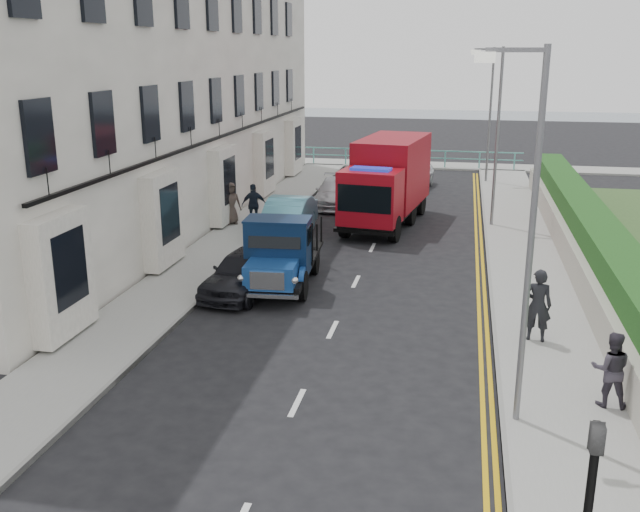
{
  "coord_description": "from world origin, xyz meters",
  "views": [
    {
      "loc": [
        3.03,
        -14.71,
        6.92
      ],
      "look_at": [
        -0.7,
        3.85,
        1.4
      ],
      "focal_mm": 40.0,
      "sensor_mm": 36.0,
      "label": 1
    }
  ],
  "objects_px": {
    "lamp_near": "(526,221)",
    "lamp_far": "(488,107)",
    "parked_car_front": "(244,272)",
    "pedestrian_east_near": "(538,305)",
    "red_lorry": "(388,180)",
    "lamp_mid": "(495,127)",
    "bedford_lorry": "(279,258)"
  },
  "relations": [
    {
      "from": "lamp_far",
      "to": "parked_car_front",
      "type": "distance_m",
      "value": 21.23
    },
    {
      "from": "lamp_mid",
      "to": "pedestrian_east_near",
      "type": "height_order",
      "value": "lamp_mid"
    },
    {
      "from": "red_lorry",
      "to": "pedestrian_east_near",
      "type": "xyz_separation_m",
      "value": [
        4.88,
        -11.66,
        -0.82
      ]
    },
    {
      "from": "bedford_lorry",
      "to": "pedestrian_east_near",
      "type": "relative_size",
      "value": 2.65
    },
    {
      "from": "lamp_mid",
      "to": "lamp_far",
      "type": "bearing_deg",
      "value": 90.0
    },
    {
      "from": "lamp_mid",
      "to": "red_lorry",
      "type": "xyz_separation_m",
      "value": [
        -4.07,
        -0.3,
        -2.16
      ]
    },
    {
      "from": "red_lorry",
      "to": "parked_car_front",
      "type": "bearing_deg",
      "value": -100.86
    },
    {
      "from": "parked_car_front",
      "to": "pedestrian_east_near",
      "type": "height_order",
      "value": "pedestrian_east_near"
    },
    {
      "from": "red_lorry",
      "to": "pedestrian_east_near",
      "type": "relative_size",
      "value": 3.79
    },
    {
      "from": "bedford_lorry",
      "to": "pedestrian_east_near",
      "type": "height_order",
      "value": "bedford_lorry"
    },
    {
      "from": "red_lorry",
      "to": "parked_car_front",
      "type": "height_order",
      "value": "red_lorry"
    },
    {
      "from": "red_lorry",
      "to": "lamp_far",
      "type": "bearing_deg",
      "value": 76.25
    },
    {
      "from": "bedford_lorry",
      "to": "pedestrian_east_near",
      "type": "xyz_separation_m",
      "value": [
        7.09,
        -2.69,
        0.01
      ]
    },
    {
      "from": "lamp_near",
      "to": "parked_car_front",
      "type": "relative_size",
      "value": 1.83
    },
    {
      "from": "pedestrian_east_near",
      "to": "parked_car_front",
      "type": "bearing_deg",
      "value": -9.45
    },
    {
      "from": "bedford_lorry",
      "to": "parked_car_front",
      "type": "relative_size",
      "value": 1.25
    },
    {
      "from": "lamp_near",
      "to": "parked_car_front",
      "type": "xyz_separation_m",
      "value": [
        -7.24,
        6.33,
        -3.35
      ]
    },
    {
      "from": "red_lorry",
      "to": "pedestrian_east_near",
      "type": "bearing_deg",
      "value": -59.48
    },
    {
      "from": "red_lorry",
      "to": "parked_car_front",
      "type": "distance_m",
      "value": 9.96
    },
    {
      "from": "pedestrian_east_near",
      "to": "lamp_mid",
      "type": "bearing_deg",
      "value": -79.73
    },
    {
      "from": "bedford_lorry",
      "to": "pedestrian_east_near",
      "type": "distance_m",
      "value": 7.58
    },
    {
      "from": "lamp_near",
      "to": "lamp_far",
      "type": "xyz_separation_m",
      "value": [
        0.0,
        26.0,
        0.0
      ]
    },
    {
      "from": "lamp_mid",
      "to": "pedestrian_east_near",
      "type": "bearing_deg",
      "value": -86.14
    },
    {
      "from": "red_lorry",
      "to": "pedestrian_east_near",
      "type": "height_order",
      "value": "red_lorry"
    },
    {
      "from": "lamp_near",
      "to": "lamp_far",
      "type": "bearing_deg",
      "value": 90.0
    },
    {
      "from": "lamp_far",
      "to": "pedestrian_east_near",
      "type": "bearing_deg",
      "value": -87.9
    },
    {
      "from": "lamp_near",
      "to": "parked_car_front",
      "type": "distance_m",
      "value": 10.18
    },
    {
      "from": "lamp_near",
      "to": "red_lorry",
      "type": "distance_m",
      "value": 16.36
    },
    {
      "from": "lamp_mid",
      "to": "bedford_lorry",
      "type": "distance_m",
      "value": 11.59
    },
    {
      "from": "lamp_mid",
      "to": "red_lorry",
      "type": "height_order",
      "value": "lamp_mid"
    },
    {
      "from": "parked_car_front",
      "to": "pedestrian_east_near",
      "type": "xyz_separation_m",
      "value": [
        8.04,
        -2.29,
        0.37
      ]
    },
    {
      "from": "red_lorry",
      "to": "lamp_near",
      "type": "bearing_deg",
      "value": -67.65
    }
  ]
}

